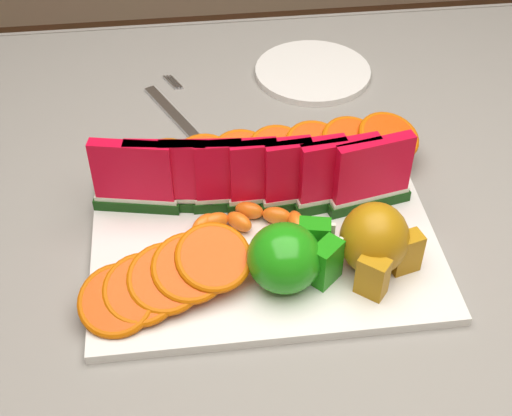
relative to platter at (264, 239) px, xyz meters
The scene contains 11 objects.
table 0.11m from the platter, 75.40° to the left, with size 1.40×0.90×0.75m.
tablecloth 0.06m from the platter, 75.40° to the left, with size 1.53×1.03×0.20m.
platter is the anchor object (origin of this frame).
apple_cluster 0.08m from the platter, 74.06° to the right, with size 0.12×0.10×0.07m.
pear_cluster 0.14m from the platter, 28.97° to the right, with size 0.10×0.11×0.08m.
side_plate 0.38m from the platter, 70.85° to the left, with size 0.21×0.21×0.01m.
fork 0.29m from the platter, 108.81° to the left, with size 0.09×0.19×0.00m.
watermelon_row 0.07m from the platter, 97.34° to the left, with size 0.39×0.07×0.10m.
orange_fan_front 0.14m from the platter, 146.15° to the right, with size 0.21×0.13×0.06m.
orange_fan_back 0.14m from the platter, 74.23° to the left, with size 0.38×0.11×0.05m.
tangerine_segments 0.03m from the platter, 137.48° to the left, with size 0.14×0.06×0.02m.
Camera 1 is at (-0.09, -0.62, 1.36)m, focal length 50.00 mm.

